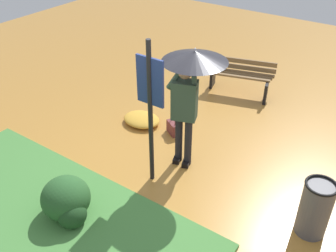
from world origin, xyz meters
name	(u,v)px	position (x,y,z in m)	size (l,w,h in m)	color
ground_plane	(179,170)	(0.00, 0.00, 0.00)	(18.00, 18.00, 0.00)	#B27A33
person_with_umbrella	(190,79)	(0.01, 0.24, 1.55)	(0.96, 0.96, 2.04)	black
info_sign_post	(150,98)	(-0.24, -0.40, 1.44)	(0.44, 0.07, 2.30)	black
handbag	(173,128)	(-0.68, 0.83, 0.13)	(0.33, 0.27, 0.37)	brown
park_bench	(240,76)	(-0.39, 3.01, 0.40)	(1.44, 0.74, 0.75)	black
trash_bin	(315,208)	(2.15, -0.07, 0.42)	(0.42, 0.42, 0.83)	#4C4C51
shrub_cluster	(67,201)	(-0.72, -1.72, 0.29)	(0.75, 0.68, 0.61)	#285628
leaf_pile_by_bench	(142,119)	(-1.39, 0.78, 0.08)	(0.74, 0.59, 0.16)	gold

